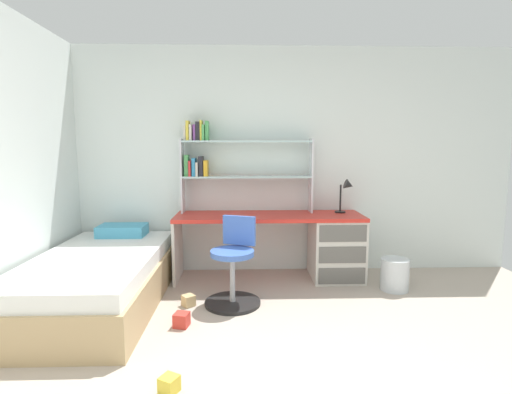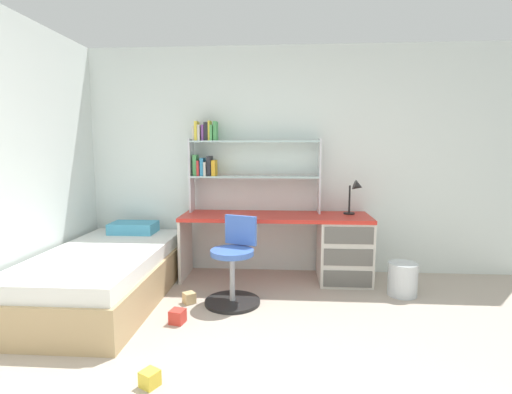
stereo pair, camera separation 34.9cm
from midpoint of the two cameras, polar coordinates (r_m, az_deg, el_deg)
name	(u,v)px [view 1 (the left image)]	position (r m, az deg, el deg)	size (l,w,h in m)	color
room_shell	(130,168)	(3.16, -21.24, 3.98)	(5.54, 6.54, 2.58)	silver
desk	(318,242)	(4.32, 6.87, -6.72)	(2.04, 0.59, 0.72)	red
bookshelf_hutch	(226,159)	(4.34, -6.72, 5.59)	(1.46, 0.22, 1.02)	silver
desk_lamp	(347,191)	(4.35, 11.09, 0.94)	(0.20, 0.17, 0.38)	black
swivel_chair	(234,270)	(3.65, -6.12, -10.72)	(0.52, 0.52, 0.80)	black
bed_platform	(99,280)	(3.95, -24.68, -11.10)	(1.08, 2.01, 0.61)	tan
waste_bin	(395,274)	(4.19, 17.59, -10.89)	(0.28, 0.28, 0.33)	silver
toy_block_yellow_0	(169,384)	(2.63, -16.86, -25.12)	(0.10, 0.10, 0.10)	gold
toy_block_natural_1	(188,300)	(3.75, -12.70, -14.76)	(0.10, 0.10, 0.10)	tan
toy_block_red_2	(182,320)	(3.37, -14.03, -17.28)	(0.11, 0.11, 0.11)	red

